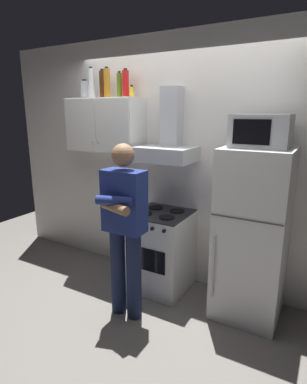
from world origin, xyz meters
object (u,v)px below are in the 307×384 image
at_px(bottle_olive_oil, 120,85).
at_px(bottle_vodka_clear, 91,83).
at_px(stove_oven, 161,250).
at_px(microwave, 261,131).
at_px(bottle_rum_dark, 103,84).
at_px(refrigerator, 252,235).
at_px(person_standing, 124,226).
at_px(range_hood, 167,142).
at_px(bottle_soda_red, 126,84).
at_px(bottle_liquor_amber, 107,83).
at_px(upper_cabinet, 105,125).
at_px(bottle_canister_steel, 85,90).
at_px(bottle_spice_jar, 132,92).

xyz_separation_m(bottle_olive_oil, bottle_vodka_clear, (-0.36, -0.04, 0.03)).
distance_m(stove_oven, microwave, 1.62).
relative_size(stove_oven, microwave, 1.82).
height_order(bottle_olive_oil, bottle_rum_dark, bottle_rum_dark).
bearing_deg(refrigerator, person_standing, -148.77).
relative_size(range_hood, bottle_soda_red, 2.53).
bearing_deg(bottle_liquor_amber, stove_oven, -8.25).
bearing_deg(stove_oven, bottle_liquor_amber, 171.75).
bearing_deg(refrigerator, upper_cabinet, 175.93).
distance_m(range_hood, bottle_canister_steel, 1.24).
distance_m(refrigerator, bottle_olive_oil, 2.09).
bearing_deg(bottle_spice_jar, person_standing, -62.50).
distance_m(range_hood, bottle_spice_jar, 0.67).
relative_size(stove_oven, bottle_vodka_clear, 2.59).
bearing_deg(bottle_liquor_amber, bottle_spice_jar, 6.24).
bearing_deg(bottle_liquor_amber, bottle_soda_red, 13.57).
relative_size(refrigerator, person_standing, 0.98).
xyz_separation_m(range_hood, bottle_spice_jar, (-0.44, 0.01, 0.51)).
distance_m(bottle_vodka_clear, bottle_spice_jar, 0.54).
bearing_deg(refrigerator, bottle_rum_dark, 174.74).
relative_size(bottle_liquor_amber, bottle_spice_jar, 2.57).
bearing_deg(stove_oven, person_standing, -94.72).
distance_m(person_standing, bottle_liquor_amber, 1.64).
bearing_deg(bottle_liquor_amber, bottle_rum_dark, 151.06).
distance_m(bottle_soda_red, bottle_rum_dark, 0.32).
xyz_separation_m(range_hood, bottle_soda_red, (-0.53, 0.03, 0.59)).
bearing_deg(bottle_canister_steel, bottle_spice_jar, -1.67).
bearing_deg(microwave, refrigerator, -89.10).
relative_size(stove_oven, bottle_rum_dark, 2.80).
bearing_deg(bottle_spice_jar, range_hood, -1.73).
relative_size(bottle_soda_red, bottle_olive_oil, 1.08).
xyz_separation_m(refrigerator, bottle_canister_steel, (-2.06, 0.16, 1.35)).
xyz_separation_m(bottle_canister_steel, bottle_spice_jar, (0.67, -0.02, -0.04)).
distance_m(person_standing, bottle_canister_steel, 1.81).
bearing_deg(bottle_spice_jar, bottle_liquor_amber, -173.76).
bearing_deg(refrigerator, bottle_liquor_amber, 176.40).
bearing_deg(bottle_vodka_clear, bottle_spice_jar, 2.26).
relative_size(stove_oven, bottle_spice_jar, 6.99).
bearing_deg(bottle_soda_red, upper_cabinet, -173.15).
distance_m(microwave, bottle_rum_dark, 1.86).
distance_m(refrigerator, bottle_spice_jar, 1.91).
height_order(bottle_soda_red, bottle_canister_steel, bottle_soda_red).
bearing_deg(upper_cabinet, bottle_canister_steel, 173.71).
distance_m(refrigerator, person_standing, 1.17).
relative_size(stove_oven, bottle_canister_steel, 4.09).
bearing_deg(upper_cabinet, bottle_rum_dark, 137.97).
height_order(stove_oven, microwave, microwave).
xyz_separation_m(bottle_soda_red, bottle_vodka_clear, (-0.44, -0.04, 0.02)).
height_order(upper_cabinet, refrigerator, upper_cabinet).
bearing_deg(microwave, bottle_canister_steel, 176.10).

